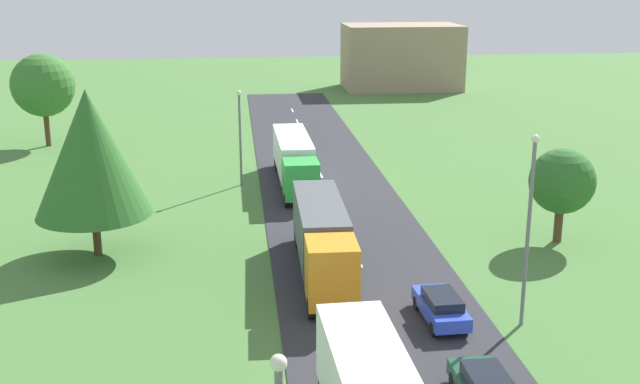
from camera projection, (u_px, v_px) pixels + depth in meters
name	position (u px, v px, depth m)	size (l,w,h in m)	color
road	(385.00, 322.00, 36.76)	(10.00, 140.00, 0.06)	#2B2B30
lane_marking_centre	(399.00, 353.00, 33.74)	(0.16, 122.77, 0.01)	white
truck_second	(323.00, 237.00, 41.91)	(2.73, 12.21, 3.69)	orange
truck_third	(294.00, 158.00, 59.74)	(2.57, 13.03, 3.52)	green
car_third	(441.00, 306.00, 36.58)	(1.85, 4.32, 1.43)	blue
lamppost_second	(529.00, 223.00, 35.16)	(0.36, 0.36, 9.09)	slate
lamppost_third	(240.00, 133.00, 59.00)	(0.36, 0.36, 7.33)	slate
tree_oak	(562.00, 181.00, 46.64)	(3.96, 3.96, 5.83)	#513823
tree_birch	(43.00, 85.00, 71.84)	(5.81, 5.81, 8.64)	#513823
tree_maple	(90.00, 153.00, 43.72)	(6.58, 6.58, 9.74)	#513823
distant_building	(401.00, 57.00, 107.57)	(15.66, 9.80, 8.74)	#9E846B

